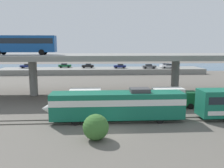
{
  "coord_description": "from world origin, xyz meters",
  "views": [
    {
      "loc": [
        -1.42,
        -24.38,
        9.5
      ],
      "look_at": [
        1.09,
        17.36,
        2.52
      ],
      "focal_mm": 37.53,
      "sensor_mm": 36.0,
      "label": 1
    }
  ],
  "objects_px": {
    "service_truck_west": "(91,98)",
    "parked_car_6": "(27,66)",
    "service_truck_east": "(173,97)",
    "parked_car_4": "(65,65)",
    "parked_car_5": "(120,66)",
    "parked_car_0": "(168,66)",
    "parked_car_2": "(167,65)",
    "parked_car_3": "(149,66)",
    "transit_bus_on_overpass": "(22,43)",
    "parked_car_1": "(88,66)",
    "train_locomotive": "(111,104)"
  },
  "relations": [
    {
      "from": "parked_car_6",
      "to": "parked_car_2",
      "type": "bearing_deg",
      "value": 179.02
    },
    {
      "from": "train_locomotive",
      "to": "parked_car_1",
      "type": "xyz_separation_m",
      "value": [
        -5.0,
        52.03,
        0.32
      ]
    },
    {
      "from": "service_truck_west",
      "to": "parked_car_4",
      "type": "height_order",
      "value": "parked_car_4"
    },
    {
      "from": "parked_car_1",
      "to": "parked_car_4",
      "type": "height_order",
      "value": "same"
    },
    {
      "from": "parked_car_6",
      "to": "parked_car_3",
      "type": "bearing_deg",
      "value": 174.62
    },
    {
      "from": "service_truck_west",
      "to": "parked_car_3",
      "type": "relative_size",
      "value": 1.53
    },
    {
      "from": "service_truck_west",
      "to": "parked_car_0",
      "type": "xyz_separation_m",
      "value": [
        24.58,
        43.21,
        0.87
      ]
    },
    {
      "from": "train_locomotive",
      "to": "service_truck_east",
      "type": "bearing_deg",
      "value": -149.12
    },
    {
      "from": "train_locomotive",
      "to": "service_truck_east",
      "type": "height_order",
      "value": "train_locomotive"
    },
    {
      "from": "service_truck_east",
      "to": "parked_car_2",
      "type": "xyz_separation_m",
      "value": [
        12.38,
        45.79,
        0.88
      ]
    },
    {
      "from": "service_truck_east",
      "to": "parked_car_4",
      "type": "relative_size",
      "value": 1.59
    },
    {
      "from": "train_locomotive",
      "to": "parked_car_6",
      "type": "relative_size",
      "value": 4.0
    },
    {
      "from": "transit_bus_on_overpass",
      "to": "parked_car_5",
      "type": "distance_m",
      "value": 41.79
    },
    {
      "from": "parked_car_0",
      "to": "parked_car_3",
      "type": "height_order",
      "value": "same"
    },
    {
      "from": "train_locomotive",
      "to": "parked_car_0",
      "type": "height_order",
      "value": "train_locomotive"
    },
    {
      "from": "parked_car_4",
      "to": "parked_car_5",
      "type": "distance_m",
      "value": 19.15
    },
    {
      "from": "service_truck_west",
      "to": "parked_car_0",
      "type": "distance_m",
      "value": 49.72
    },
    {
      "from": "parked_car_2",
      "to": "train_locomotive",
      "type": "bearing_deg",
      "value": -113.33
    },
    {
      "from": "transit_bus_on_overpass",
      "to": "parked_car_2",
      "type": "bearing_deg",
      "value": 44.58
    },
    {
      "from": "train_locomotive",
      "to": "parked_car_3",
      "type": "height_order",
      "value": "train_locomotive"
    },
    {
      "from": "parked_car_4",
      "to": "parked_car_6",
      "type": "distance_m",
      "value": 12.54
    },
    {
      "from": "transit_bus_on_overpass",
      "to": "service_truck_east",
      "type": "distance_m",
      "value": 27.82
    },
    {
      "from": "parked_car_5",
      "to": "parked_car_6",
      "type": "height_order",
      "value": "same"
    },
    {
      "from": "parked_car_1",
      "to": "parked_car_2",
      "type": "relative_size",
      "value": 0.88
    },
    {
      "from": "service_truck_west",
      "to": "parked_car_6",
      "type": "relative_size",
      "value": 1.54
    },
    {
      "from": "service_truck_east",
      "to": "parked_car_4",
      "type": "height_order",
      "value": "parked_car_4"
    },
    {
      "from": "parked_car_5",
      "to": "parked_car_6",
      "type": "distance_m",
      "value": 31.46
    },
    {
      "from": "parked_car_0",
      "to": "transit_bus_on_overpass",
      "type": "bearing_deg",
      "value": 42.75
    },
    {
      "from": "parked_car_0",
      "to": "parked_car_1",
      "type": "distance_m",
      "value": 27.14
    },
    {
      "from": "train_locomotive",
      "to": "parked_car_1",
      "type": "relative_size",
      "value": 4.36
    },
    {
      "from": "service_truck_east",
      "to": "parked_car_6",
      "type": "bearing_deg",
      "value": 127.28
    },
    {
      "from": "parked_car_1",
      "to": "parked_car_6",
      "type": "relative_size",
      "value": 0.92
    },
    {
      "from": "service_truck_east",
      "to": "parked_car_0",
      "type": "distance_m",
      "value": 44.87
    },
    {
      "from": "parked_car_2",
      "to": "parked_car_6",
      "type": "bearing_deg",
      "value": 179.02
    },
    {
      "from": "parked_car_0",
      "to": "parked_car_1",
      "type": "xyz_separation_m",
      "value": [
        -26.99,
        2.88,
        0.0
      ]
    },
    {
      "from": "parked_car_0",
      "to": "parked_car_4",
      "type": "bearing_deg",
      "value": -7.1
    },
    {
      "from": "parked_car_4",
      "to": "parked_car_2",
      "type": "bearing_deg",
      "value": -2.9
    },
    {
      "from": "transit_bus_on_overpass",
      "to": "parked_car_5",
      "type": "bearing_deg",
      "value": 59.38
    },
    {
      "from": "parked_car_0",
      "to": "parked_car_2",
      "type": "relative_size",
      "value": 0.89
    },
    {
      "from": "transit_bus_on_overpass",
      "to": "parked_car_3",
      "type": "distance_m",
      "value": 46.21
    },
    {
      "from": "parked_car_4",
      "to": "parked_car_6",
      "type": "bearing_deg",
      "value": -175.55
    },
    {
      "from": "parked_car_1",
      "to": "parked_car_5",
      "type": "bearing_deg",
      "value": 170.63
    },
    {
      "from": "parked_car_3",
      "to": "parked_car_6",
      "type": "bearing_deg",
      "value": 174.62
    },
    {
      "from": "parked_car_0",
      "to": "parked_car_1",
      "type": "relative_size",
      "value": 1.02
    },
    {
      "from": "parked_car_1",
      "to": "parked_car_6",
      "type": "xyz_separation_m",
      "value": [
        -20.55,
        0.51,
        0.0
      ]
    },
    {
      "from": "transit_bus_on_overpass",
      "to": "parked_car_6",
      "type": "height_order",
      "value": "transit_bus_on_overpass"
    },
    {
      "from": "service_truck_east",
      "to": "parked_car_0",
      "type": "xyz_separation_m",
      "value": [
        12.06,
        43.21,
        0.87
      ]
    },
    {
      "from": "parked_car_4",
      "to": "service_truck_east",
      "type": "bearing_deg",
      "value": -64.23
    },
    {
      "from": "parked_car_2",
      "to": "parked_car_5",
      "type": "xyz_separation_m",
      "value": [
        -16.47,
        -1.48,
        -0.0
      ]
    },
    {
      "from": "train_locomotive",
      "to": "parked_car_3",
      "type": "relative_size",
      "value": 3.97
    }
  ]
}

